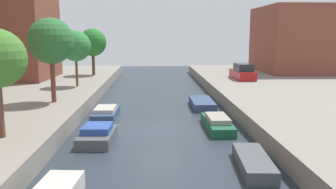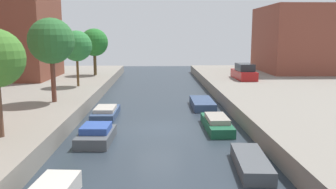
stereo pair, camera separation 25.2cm
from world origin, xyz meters
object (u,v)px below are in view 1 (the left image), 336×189
at_px(street_tree_3, 76,46).
at_px(parked_car, 243,73).
at_px(moored_boat_right_2, 253,162).
at_px(moored_boat_right_3, 217,123).
at_px(moored_boat_right_4, 202,103).
at_px(moored_boat_left_2, 97,135).
at_px(low_block_right, 301,39).
at_px(street_tree_4, 93,43).
at_px(moored_boat_left_3, 106,112).
at_px(street_tree_2, 51,41).

height_order(street_tree_3, parked_car, street_tree_3).
bearing_deg(moored_boat_right_2, parked_car, 76.91).
xyz_separation_m(moored_boat_right_3, moored_boat_right_4, (-0.03, 6.35, -0.05)).
height_order(moored_boat_left_2, moored_boat_right_2, moored_boat_left_2).
bearing_deg(moored_boat_right_4, low_block_right, 48.82).
height_order(street_tree_4, parked_car, street_tree_4).
bearing_deg(parked_car, moored_boat_left_2, -124.20).
height_order(moored_boat_left_2, moored_boat_right_4, moored_boat_left_2).
distance_m(low_block_right, street_tree_4, 25.29).
distance_m(moored_boat_left_3, moored_boat_right_4, 7.57).
bearing_deg(moored_boat_left_2, moored_boat_right_4, 52.45).
relative_size(low_block_right, street_tree_2, 1.91).
bearing_deg(street_tree_2, street_tree_4, 90.00).
height_order(moored_boat_right_3, moored_boat_right_4, moored_boat_right_3).
distance_m(moored_boat_left_2, moored_boat_right_4, 10.94).
bearing_deg(moored_boat_left_2, low_block_right, 50.02).
bearing_deg(low_block_right, moored_boat_right_2, -115.83).
distance_m(moored_boat_left_2, moored_boat_right_2, 8.10).
height_order(low_block_right, street_tree_4, low_block_right).
relative_size(street_tree_3, moored_boat_right_3, 1.14).
relative_size(parked_car, moored_boat_right_4, 1.12).
height_order(street_tree_2, parked_car, street_tree_2).
bearing_deg(street_tree_4, moored_boat_left_2, -80.19).
xyz_separation_m(moored_boat_left_2, moored_boat_right_4, (6.67, 8.67, -0.09)).
height_order(street_tree_2, moored_boat_left_2, street_tree_2).
bearing_deg(moored_boat_left_3, moored_boat_left_2, -86.70).
bearing_deg(street_tree_3, moored_boat_left_2, -74.03).
xyz_separation_m(moored_boat_left_3, moored_boat_right_2, (7.41, -9.74, -0.02)).
distance_m(street_tree_2, street_tree_4, 16.18).
bearing_deg(moored_boat_right_4, moored_boat_left_2, -127.55).
distance_m(street_tree_3, moored_boat_right_4, 12.29).
bearing_deg(street_tree_4, moored_boat_right_2, -67.35).
xyz_separation_m(street_tree_3, moored_boat_right_2, (10.91, -17.36, -4.27)).
xyz_separation_m(street_tree_3, moored_boat_left_2, (3.84, -13.42, -4.16)).
distance_m(street_tree_4, moored_boat_left_2, 22.95).
relative_size(street_tree_3, street_tree_4, 0.94).
relative_size(street_tree_3, moored_boat_right_4, 1.18).
xyz_separation_m(street_tree_4, parked_car, (15.99, -4.35, -2.98)).
xyz_separation_m(parked_car, moored_boat_right_2, (-5.07, -21.81, -1.40)).
height_order(low_block_right, street_tree_2, low_block_right).
relative_size(moored_boat_right_2, moored_boat_right_3, 0.87).
bearing_deg(moored_boat_left_3, street_tree_2, 176.03).
bearing_deg(parked_car, street_tree_4, 164.79).
distance_m(low_block_right, moored_boat_right_2, 32.88).
xyz_separation_m(street_tree_2, street_tree_3, (0.00, 7.38, -0.55)).
bearing_deg(street_tree_2, moored_boat_right_4, 14.05).
bearing_deg(moored_boat_left_2, street_tree_4, 99.81).
relative_size(moored_boat_left_2, moored_boat_right_3, 0.73).
relative_size(street_tree_2, moored_boat_right_4, 1.36).
relative_size(low_block_right, parked_car, 2.31).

